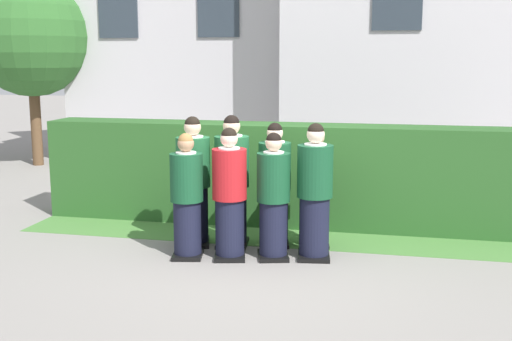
# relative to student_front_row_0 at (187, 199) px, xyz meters

# --- Properties ---
(ground_plane) EXTENTS (60.00, 60.00, 0.00)m
(ground_plane) POSITION_rel_student_front_row_0_xyz_m (0.78, 0.12, -0.74)
(ground_plane) COLOR gray
(student_front_row_0) EXTENTS (0.44, 0.50, 1.55)m
(student_front_row_0) POSITION_rel_student_front_row_0_xyz_m (0.00, 0.00, 0.00)
(student_front_row_0) COLOR black
(student_front_row_0) RESTS_ON ground
(student_in_red_blazer) EXTENTS (0.47, 0.54, 1.62)m
(student_in_red_blazer) POSITION_rel_student_front_row_0_xyz_m (0.52, 0.08, 0.04)
(student_in_red_blazer) COLOR black
(student_in_red_blazer) RESTS_ON ground
(student_front_row_2) EXTENTS (0.47, 0.53, 1.56)m
(student_front_row_2) POSITION_rel_student_front_row_0_xyz_m (1.05, 0.18, 0.01)
(student_front_row_2) COLOR black
(student_front_row_2) RESTS_ON ground
(student_front_row_3) EXTENTS (0.45, 0.55, 1.67)m
(student_front_row_3) POSITION_rel_student_front_row_0_xyz_m (1.54, 0.29, 0.06)
(student_front_row_3) COLOR black
(student_front_row_3) RESTS_ON ground
(student_rear_row_0) EXTENTS (0.51, 0.58, 1.70)m
(student_rear_row_0) POSITION_rel_student_front_row_0_xyz_m (-0.08, 0.53, 0.08)
(student_rear_row_0) COLOR black
(student_rear_row_0) RESTS_ON ground
(student_rear_row_1) EXTENTS (0.46, 0.57, 1.72)m
(student_rear_row_1) POSITION_rel_student_front_row_0_xyz_m (0.42, 0.60, 0.09)
(student_rear_row_1) COLOR black
(student_rear_row_1) RESTS_ON ground
(student_rear_row_2) EXTENTS (0.47, 0.53, 1.62)m
(student_rear_row_2) POSITION_rel_student_front_row_0_xyz_m (0.96, 0.75, 0.04)
(student_rear_row_2) COLOR black
(student_rear_row_2) RESTS_ON ground
(student_rear_row_3) EXTENTS (0.43, 0.53, 1.56)m
(student_rear_row_3) POSITION_rel_student_front_row_0_xyz_m (1.49, 0.82, 0.01)
(student_rear_row_3) COLOR black
(student_rear_row_3) RESTS_ON ground
(hedge) EXTENTS (7.00, 0.70, 1.49)m
(hedge) POSITION_rel_student_front_row_0_xyz_m (0.78, 1.85, 0.01)
(hedge) COLOR #285623
(hedge) RESTS_ON ground
(school_building_main) EXTENTS (5.30, 4.66, 7.00)m
(school_building_main) POSITION_rel_student_front_row_0_xyz_m (-2.35, 8.14, 2.84)
(school_building_main) COLOR silver
(school_building_main) RESTS_ON ground
(oak_tree_left) EXTENTS (2.64, 2.64, 4.20)m
(oak_tree_left) POSITION_rel_student_front_row_0_xyz_m (-5.52, 5.79, 2.14)
(oak_tree_left) COLOR brown
(oak_tree_left) RESTS_ON ground
(lawn_strip) EXTENTS (7.00, 0.90, 0.01)m
(lawn_strip) POSITION_rel_student_front_row_0_xyz_m (0.78, 1.05, -0.73)
(lawn_strip) COLOR #477A38
(lawn_strip) RESTS_ON ground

